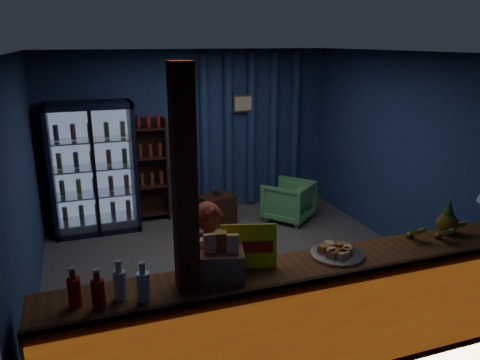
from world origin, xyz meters
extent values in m
plane|color=#515154|center=(0.00, 0.00, 0.00)|extent=(4.60, 4.60, 0.00)
plane|color=navy|center=(0.00, 2.20, 1.30)|extent=(4.60, 0.00, 4.60)
plane|color=navy|center=(0.00, -2.20, 1.30)|extent=(4.60, 0.00, 4.60)
plane|color=navy|center=(-2.30, 0.00, 1.30)|extent=(0.00, 4.40, 4.40)
plane|color=navy|center=(2.30, 0.00, 1.30)|extent=(0.00, 4.40, 4.40)
plane|color=#472D19|center=(0.00, 0.00, 2.60)|extent=(4.60, 4.60, 0.00)
cube|color=brown|center=(0.00, -1.90, 0.47)|extent=(4.40, 0.55, 0.95)
cube|color=red|center=(0.00, -2.19, 0.47)|extent=(4.35, 0.02, 0.81)
cube|color=#391C12|center=(0.00, -2.17, 0.97)|extent=(4.40, 0.04, 0.04)
cube|color=maroon|center=(-1.05, -1.90, 1.30)|extent=(0.16, 0.16, 2.60)
cube|color=black|center=(-1.55, 2.12, 0.95)|extent=(1.20, 0.06, 1.90)
cube|color=black|center=(-2.12, 1.85, 0.95)|extent=(0.06, 0.60, 1.90)
cube|color=black|center=(-0.98, 1.85, 0.95)|extent=(0.06, 0.60, 1.90)
cube|color=black|center=(-1.55, 1.85, 1.86)|extent=(1.20, 0.60, 0.08)
cube|color=black|center=(-1.55, 1.85, 0.04)|extent=(1.20, 0.60, 0.08)
cube|color=#99B2D8|center=(-1.55, 2.07, 0.95)|extent=(1.08, 0.02, 1.74)
cube|color=white|center=(-1.55, 1.57, 0.95)|extent=(1.12, 0.02, 1.78)
cube|color=black|center=(-1.55, 1.55, 0.95)|extent=(0.05, 0.05, 1.80)
cube|color=silver|center=(-1.55, 1.85, 0.17)|extent=(1.08, 0.48, 0.02)
cylinder|color=#B52B19|center=(-2.00, 1.85, 0.30)|extent=(0.07, 0.07, 0.22)
cylinder|color=#2E6D1B|center=(-1.77, 1.85, 0.30)|extent=(0.07, 0.07, 0.22)
cylinder|color=#ACAC1A|center=(-1.55, 1.85, 0.30)|extent=(0.07, 0.07, 0.22)
cylinder|color=#251751|center=(-1.32, 1.85, 0.30)|extent=(0.07, 0.07, 0.22)
cylinder|color=maroon|center=(-1.10, 1.85, 0.30)|extent=(0.07, 0.07, 0.22)
cube|color=silver|center=(-1.55, 1.85, 0.57)|extent=(1.08, 0.48, 0.02)
cylinder|color=#2E6D1B|center=(-2.00, 1.85, 0.70)|extent=(0.07, 0.07, 0.22)
cylinder|color=#ACAC1A|center=(-1.77, 1.85, 0.70)|extent=(0.07, 0.07, 0.22)
cylinder|color=#251751|center=(-1.55, 1.85, 0.70)|extent=(0.07, 0.07, 0.22)
cylinder|color=maroon|center=(-1.32, 1.85, 0.70)|extent=(0.07, 0.07, 0.22)
cylinder|color=#B52B19|center=(-1.10, 1.85, 0.70)|extent=(0.07, 0.07, 0.22)
cube|color=silver|center=(-1.55, 1.85, 0.97)|extent=(1.08, 0.48, 0.02)
cylinder|color=#ACAC1A|center=(-2.00, 1.85, 1.10)|extent=(0.07, 0.07, 0.22)
cylinder|color=#251751|center=(-1.77, 1.85, 1.10)|extent=(0.07, 0.07, 0.22)
cylinder|color=maroon|center=(-1.55, 1.85, 1.10)|extent=(0.07, 0.07, 0.22)
cylinder|color=#B52B19|center=(-1.32, 1.85, 1.10)|extent=(0.07, 0.07, 0.22)
cylinder|color=#2E6D1B|center=(-1.10, 1.85, 1.10)|extent=(0.07, 0.07, 0.22)
cube|color=silver|center=(-1.55, 1.85, 1.37)|extent=(1.08, 0.48, 0.02)
cylinder|color=#251751|center=(-2.00, 1.85, 1.50)|extent=(0.07, 0.07, 0.22)
cylinder|color=maroon|center=(-1.77, 1.85, 1.50)|extent=(0.07, 0.07, 0.22)
cylinder|color=#B52B19|center=(-1.55, 1.85, 1.50)|extent=(0.07, 0.07, 0.22)
cylinder|color=#2E6D1B|center=(-1.32, 1.85, 1.50)|extent=(0.07, 0.07, 0.22)
cylinder|color=#ACAC1A|center=(-1.10, 1.85, 1.50)|extent=(0.07, 0.07, 0.22)
cube|color=#391C12|center=(-0.70, 2.15, 0.80)|extent=(0.50, 0.02, 1.60)
cube|color=#391C12|center=(-0.93, 2.02, 0.80)|extent=(0.03, 0.28, 1.60)
cube|color=#391C12|center=(-0.46, 2.02, 0.80)|extent=(0.03, 0.28, 1.60)
cube|color=#391C12|center=(-0.70, 2.02, 0.10)|extent=(0.46, 0.26, 0.02)
cube|color=#391C12|center=(-0.70, 2.02, 0.55)|extent=(0.46, 0.26, 0.02)
cube|color=#391C12|center=(-0.70, 2.02, 1.00)|extent=(0.46, 0.26, 0.02)
cube|color=#391C12|center=(-0.70, 2.02, 1.45)|extent=(0.46, 0.26, 0.02)
cylinder|color=navy|center=(0.20, 2.14, 1.30)|extent=(0.14, 0.14, 2.50)
cylinder|color=navy|center=(0.60, 2.14, 1.30)|extent=(0.14, 0.14, 2.50)
cylinder|color=navy|center=(1.00, 2.14, 1.30)|extent=(0.14, 0.14, 2.50)
cylinder|color=navy|center=(1.40, 2.14, 1.30)|extent=(0.14, 0.14, 2.50)
cylinder|color=navy|center=(1.80, 2.14, 1.30)|extent=(0.14, 0.14, 2.50)
cube|color=gold|center=(0.85, 2.10, 1.75)|extent=(0.36, 0.03, 0.28)
cube|color=silver|center=(0.85, 2.08, 1.75)|extent=(0.30, 0.01, 0.22)
imported|color=#953A28|center=(-0.72, -1.38, 0.70)|extent=(0.56, 0.43, 1.39)
imported|color=#5EBC6B|center=(1.30, 1.28, 0.31)|extent=(0.95, 0.95, 0.62)
cube|color=#391C12|center=(0.20, 1.49, 0.23)|extent=(0.58, 0.49, 0.45)
cylinder|color=#391C12|center=(0.20, 1.49, 0.50)|extent=(0.09, 0.09, 0.09)
cube|color=#EBED0C|center=(-0.51, -1.76, 1.13)|extent=(0.46, 0.21, 0.36)
cube|color=#B41D0C|center=(-0.51, -1.78, 1.13)|extent=(0.37, 0.13, 0.09)
cylinder|color=#B41D0C|center=(-1.85, -1.91, 1.06)|extent=(0.09, 0.09, 0.21)
cylinder|color=#B41D0C|center=(-1.85, -1.91, 1.21)|extent=(0.04, 0.04, 0.08)
cylinder|color=white|center=(-1.85, -1.91, 1.24)|extent=(0.05, 0.05, 0.02)
cylinder|color=#B41D0C|center=(-1.70, -1.99, 1.06)|extent=(0.09, 0.09, 0.21)
cylinder|color=#B41D0C|center=(-1.70, -1.99, 1.21)|extent=(0.04, 0.04, 0.08)
cylinder|color=white|center=(-1.70, -1.99, 1.24)|extent=(0.05, 0.05, 0.02)
cylinder|color=silver|center=(-1.54, -1.91, 1.06)|extent=(0.09, 0.09, 0.21)
cylinder|color=silver|center=(-1.54, -1.91, 1.21)|extent=(0.04, 0.04, 0.08)
cylinder|color=white|center=(-1.54, -1.91, 1.24)|extent=(0.05, 0.05, 0.02)
cylinder|color=silver|center=(-1.39, -1.99, 1.06)|extent=(0.09, 0.09, 0.21)
cylinder|color=silver|center=(-1.39, -1.99, 1.21)|extent=(0.04, 0.04, 0.08)
cylinder|color=white|center=(-1.39, -1.99, 1.24)|extent=(0.05, 0.05, 0.02)
cube|color=#AC7B53|center=(-0.77, -1.85, 1.06)|extent=(0.41, 0.37, 0.22)
cube|color=orange|center=(-0.85, -1.83, 1.25)|extent=(0.10, 0.08, 0.14)
cube|color=#CA7026|center=(-0.77, -1.85, 1.25)|extent=(0.10, 0.08, 0.14)
cube|color=orange|center=(-0.69, -1.87, 1.25)|extent=(0.10, 0.08, 0.14)
cube|color=#AC7B53|center=(-0.83, -1.73, 1.04)|extent=(0.34, 0.31, 0.18)
cube|color=orange|center=(-0.89, -1.75, 1.18)|extent=(0.08, 0.07, 0.11)
cube|color=#CA7026|center=(-0.83, -1.73, 1.18)|extent=(0.08, 0.07, 0.11)
cube|color=orange|center=(-0.76, -1.70, 1.18)|extent=(0.08, 0.07, 0.11)
cylinder|color=silver|center=(0.28, -1.82, 0.96)|extent=(0.46, 0.46, 0.02)
cube|color=orange|center=(0.37, -1.82, 1.00)|extent=(0.10, 0.07, 0.05)
cube|color=#CA7026|center=(0.34, -1.76, 1.00)|extent=(0.12, 0.12, 0.05)
cube|color=orange|center=(0.28, -1.73, 1.00)|extent=(0.07, 0.10, 0.05)
cube|color=#CA7026|center=(0.22, -1.76, 1.00)|extent=(0.12, 0.12, 0.05)
cube|color=orange|center=(0.19, -1.82, 1.00)|extent=(0.10, 0.07, 0.05)
cube|color=#CA7026|center=(0.22, -1.89, 1.00)|extent=(0.12, 0.12, 0.05)
cube|color=orange|center=(0.28, -1.91, 1.00)|extent=(0.07, 0.10, 0.05)
cube|color=#CA7026|center=(0.34, -1.89, 1.00)|extent=(0.12, 0.12, 0.05)
sphere|color=olive|center=(1.51, -1.76, 1.06)|extent=(0.20, 0.20, 0.20)
cone|color=#315B1F|center=(1.51, -1.76, 1.23)|extent=(0.11, 0.11, 0.16)
camera|label=1|loc=(-1.73, -4.99, 2.73)|focal=35.00mm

